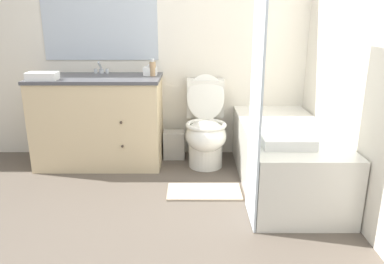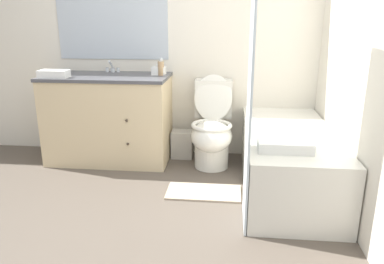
% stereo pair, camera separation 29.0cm
% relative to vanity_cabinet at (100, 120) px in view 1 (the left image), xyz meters
% --- Properties ---
extents(ground_plane, '(14.00, 14.00, 0.00)m').
position_rel_vanity_cabinet_xyz_m(ground_plane, '(0.70, -1.37, -0.43)').
color(ground_plane, brown).
extents(wall_back, '(8.00, 0.06, 2.50)m').
position_rel_vanity_cabinet_xyz_m(wall_back, '(0.69, 0.31, 0.83)').
color(wall_back, silver).
rests_on(wall_back, ground_plane).
extents(wall_right, '(0.05, 2.66, 2.50)m').
position_rel_vanity_cabinet_xyz_m(wall_right, '(2.01, -0.55, 0.82)').
color(wall_right, silver).
rests_on(wall_right, ground_plane).
extents(vanity_cabinet, '(1.17, 0.60, 0.84)m').
position_rel_vanity_cabinet_xyz_m(vanity_cabinet, '(0.00, 0.00, 0.00)').
color(vanity_cabinet, beige).
rests_on(vanity_cabinet, ground_plane).
extents(sink_faucet, '(0.14, 0.12, 0.12)m').
position_rel_vanity_cabinet_xyz_m(sink_faucet, '(-0.00, 0.20, 0.45)').
color(sink_faucet, silver).
rests_on(sink_faucet, vanity_cabinet).
extents(toilet, '(0.37, 0.64, 0.85)m').
position_rel_vanity_cabinet_xyz_m(toilet, '(1.00, -0.05, -0.07)').
color(toilet, silver).
rests_on(toilet, ground_plane).
extents(bathtub, '(0.68, 1.54, 0.50)m').
position_rel_vanity_cabinet_xyz_m(bathtub, '(1.64, -0.49, -0.18)').
color(bathtub, silver).
rests_on(bathtub, ground_plane).
extents(shower_curtain, '(0.01, 0.40, 1.96)m').
position_rel_vanity_cabinet_xyz_m(shower_curtain, '(1.28, -1.06, 0.56)').
color(shower_curtain, silver).
rests_on(shower_curtain, ground_plane).
extents(wastebasket, '(0.21, 0.18, 0.27)m').
position_rel_vanity_cabinet_xyz_m(wastebasket, '(0.69, 0.13, -0.29)').
color(wastebasket, '#B7B2A8').
rests_on(wastebasket, ground_plane).
extents(tissue_box, '(0.12, 0.13, 0.10)m').
position_rel_vanity_cabinet_xyz_m(tissue_box, '(0.48, 0.09, 0.45)').
color(tissue_box, white).
rests_on(tissue_box, vanity_cabinet).
extents(soap_dispenser, '(0.06, 0.06, 0.16)m').
position_rel_vanity_cabinet_xyz_m(soap_dispenser, '(0.51, 0.04, 0.48)').
color(soap_dispenser, tan).
rests_on(soap_dispenser, vanity_cabinet).
extents(hand_towel_folded, '(0.26, 0.14, 0.07)m').
position_rel_vanity_cabinet_xyz_m(hand_towel_folded, '(-0.42, -0.19, 0.44)').
color(hand_towel_folded, white).
rests_on(hand_towel_folded, vanity_cabinet).
extents(bath_towel_folded, '(0.36, 0.22, 0.07)m').
position_rel_vanity_cabinet_xyz_m(bath_towel_folded, '(1.54, -0.95, 0.10)').
color(bath_towel_folded, white).
rests_on(bath_towel_folded, bathtub).
extents(bath_mat, '(0.59, 0.30, 0.02)m').
position_rel_vanity_cabinet_xyz_m(bath_mat, '(0.97, -0.66, -0.42)').
color(bath_mat, tan).
rests_on(bath_mat, ground_plane).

